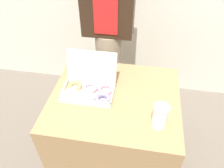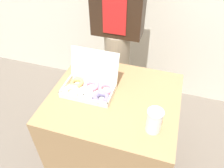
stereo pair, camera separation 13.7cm
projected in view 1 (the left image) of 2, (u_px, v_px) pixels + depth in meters
ground_plane at (114, 157)px, 1.90m from camera, size 14.00×14.00×0.00m
table at (114, 131)px, 1.66m from camera, size 0.83×0.73×0.74m
donut_box at (89, 89)px, 1.41m from camera, size 0.35×0.27×0.24m
coffee_cup at (160, 116)px, 1.19m from camera, size 0.09×0.09×0.15m
person_customer at (108, 29)px, 1.74m from camera, size 0.40×0.22×1.66m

